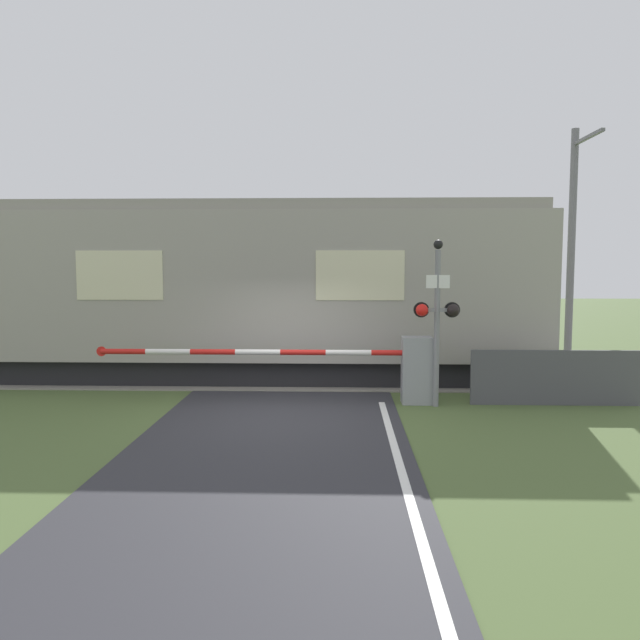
# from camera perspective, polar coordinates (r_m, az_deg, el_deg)

# --- Properties ---
(ground_plane) EXTENTS (80.00, 80.00, 0.00)m
(ground_plane) POSITION_cam_1_polar(r_m,az_deg,el_deg) (11.73, -3.48, -8.62)
(ground_plane) COLOR #4C6033
(track_bed) EXTENTS (36.00, 3.20, 0.13)m
(track_bed) POSITION_cam_1_polar(r_m,az_deg,el_deg) (15.29, -2.17, -5.28)
(track_bed) COLOR gray
(track_bed) RESTS_ON ground_plane
(train) EXTENTS (19.21, 2.87, 4.22)m
(train) POSITION_cam_1_polar(r_m,az_deg,el_deg) (15.79, -16.06, 2.64)
(train) COLOR black
(train) RESTS_ON ground_plane
(crossing_barrier) EXTENTS (6.79, 0.44, 1.34)m
(crossing_barrier) POSITION_cam_1_polar(r_m,az_deg,el_deg) (12.58, 6.23, -4.27)
(crossing_barrier) COLOR gray
(crossing_barrier) RESTS_ON ground_plane
(signal_post) EXTENTS (0.90, 0.26, 3.25)m
(signal_post) POSITION_cam_1_polar(r_m,az_deg,el_deg) (12.29, 10.66, 0.65)
(signal_post) COLOR gray
(signal_post) RESTS_ON ground_plane
(catenary_pole) EXTENTS (0.20, 1.90, 6.38)m
(catenary_pole) POSITION_cam_1_polar(r_m,az_deg,el_deg) (18.20, 22.05, 6.49)
(catenary_pole) COLOR slate
(catenary_pole) RESTS_ON ground_plane
(roadside_fence) EXTENTS (3.33, 0.06, 1.10)m
(roadside_fence) POSITION_cam_1_polar(r_m,az_deg,el_deg) (13.20, 20.71, -4.96)
(roadside_fence) COLOR #4C4C51
(roadside_fence) RESTS_ON ground_plane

